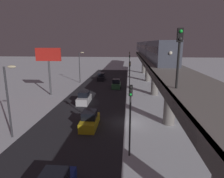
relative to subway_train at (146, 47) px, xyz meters
The scene contains 16 objects.
ground_plane 39.79m from the subway_train, 82.32° to the left, with size 240.00×240.00×0.00m, color silver.
avenue_asphalt 40.93m from the subway_train, 74.15° to the left, with size 11.00×100.08×0.01m, color #28282D.
elevated_railway 38.62m from the subway_train, 89.87° to the left, with size 5.00×100.08×6.71m.
subway_train is the anchor object (origin of this frame).
rail_signal 48.37m from the subway_train, 87.93° to the left, with size 0.36×0.41×4.00m.
sedan_green 21.67m from the subway_train, 67.54° to the left, with size 1.91×4.18×1.97m.
sedan_white 34.00m from the subway_train, 68.13° to the left, with size 1.80×4.04×1.97m.
sedan_yellow 42.03m from the subway_train, 76.66° to the left, with size 1.80×4.31×1.97m.
sedan_black 17.43m from the subway_train, 37.96° to the left, with size 1.80×4.48×1.97m.
traffic_light_near 46.49m from the subway_train, 84.00° to the left, with size 0.32×0.44×6.40m.
traffic_light_mid 25.47m from the subway_train, 78.89° to the left, with size 0.32×0.44×6.40m.
traffic_light_far 7.22m from the subway_train, 33.66° to the left, with size 0.32×0.44×6.40m.
traffic_light_distant 19.31m from the subway_train, 75.11° to the right, with size 0.32×0.44×6.40m.
commercial_billboard 32.77m from the subway_train, 52.53° to the left, with size 4.80×0.36×8.90m.
street_lamp_near 46.87m from the subway_train, 68.65° to the left, with size 1.35×0.44×7.65m.
street_lamp_far 22.04m from the subway_train, 38.48° to the left, with size 1.35×0.44×7.65m.
Camera 1 is at (-0.16, 23.46, 9.75)m, focal length 31.87 mm.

